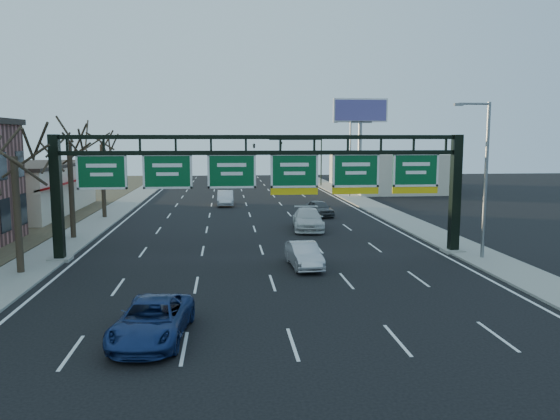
{
  "coord_description": "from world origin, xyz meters",
  "views": [
    {
      "loc": [
        -2.24,
        -23.74,
        6.98
      ],
      "look_at": [
        0.66,
        4.81,
        3.2
      ],
      "focal_mm": 35.0,
      "sensor_mm": 36.0,
      "label": 1
    }
  ],
  "objects": [
    {
      "name": "streetlight_near",
      "position": [
        12.47,
        6.0,
        5.08
      ],
      "size": [
        2.15,
        0.22,
        9.0
      ],
      "color": "slate",
      "rests_on": "sidewalk_right"
    },
    {
      "name": "sidewalk_left",
      "position": [
        -12.8,
        20.0,
        0.06
      ],
      "size": [
        3.0,
        120.0,
        0.12
      ],
      "primitive_type": "cube",
      "color": "gray",
      "rests_on": "ground"
    },
    {
      "name": "car_grey_far",
      "position": [
        6.23,
        24.49,
        0.71
      ],
      "size": [
        2.43,
        4.41,
        1.42
      ],
      "primitive_type": "imported",
      "rotation": [
        0.0,
        0.0,
        0.19
      ],
      "color": "#45484A",
      "rests_on": "ground"
    },
    {
      "name": "cream_strip",
      "position": [
        -21.48,
        29.0,
        2.36
      ],
      "size": [
        10.9,
        18.4,
        4.7
      ],
      "color": "#BBB19B",
      "rests_on": "ground"
    },
    {
      "name": "streetlight_far",
      "position": [
        12.47,
        40.0,
        5.08
      ],
      "size": [
        2.15,
        0.22,
        9.0
      ],
      "color": "slate",
      "rests_on": "sidewalk_right"
    },
    {
      "name": "lane_markings",
      "position": [
        0.0,
        20.0,
        0.01
      ],
      "size": [
        21.6,
        120.0,
        0.01
      ],
      "primitive_type": "cube",
      "color": "white",
      "rests_on": "ground"
    },
    {
      "name": "building_right_distant",
      "position": [
        20.0,
        50.0,
        2.5
      ],
      "size": [
        12.0,
        20.0,
        5.0
      ],
      "primitive_type": "cube",
      "color": "#BBB19B",
      "rests_on": "ground"
    },
    {
      "name": "sidewalk_right",
      "position": [
        12.8,
        20.0,
        0.06
      ],
      "size": [
        3.0,
        120.0,
        0.12
      ],
      "primitive_type": "cube",
      "color": "gray",
      "rests_on": "ground"
    },
    {
      "name": "car_silver_distant",
      "position": [
        -2.2,
        33.27,
        0.77
      ],
      "size": [
        1.64,
        4.67,
        1.54
      ],
      "primitive_type": "imported",
      "rotation": [
        0.0,
        0.0,
        -0.0
      ],
      "color": "silver",
      "rests_on": "ground"
    },
    {
      "name": "car_white_wagon",
      "position": [
        4.08,
        17.23,
        0.8
      ],
      "size": [
        2.74,
        5.72,
        1.61
      ],
      "primitive_type": "imported",
      "rotation": [
        0.0,
        0.0,
        -0.09
      ],
      "color": "silver",
      "rests_on": "ground"
    },
    {
      "name": "tree_far",
      "position": [
        -12.8,
        25.0,
        7.48
      ],
      "size": [
        3.6,
        3.6,
        8.86
      ],
      "color": "#2F231A",
      "rests_on": "sidewalk_left"
    },
    {
      "name": "sign_gantry",
      "position": [
        0.16,
        8.0,
        4.63
      ],
      "size": [
        24.6,
        1.2,
        7.2
      ],
      "color": "black",
      "rests_on": "ground"
    },
    {
      "name": "tree_mid",
      "position": [
        -12.8,
        15.0,
        7.85
      ],
      "size": [
        3.6,
        3.6,
        9.24
      ],
      "color": "#2F231A",
      "rests_on": "sidewalk_left"
    },
    {
      "name": "car_silver_sedan",
      "position": [
        1.99,
        5.04,
        0.68
      ],
      "size": [
        1.73,
        4.21,
        1.36
      ],
      "primitive_type": "imported",
      "rotation": [
        0.0,
        0.0,
        0.07
      ],
      "color": "#AEAEB3",
      "rests_on": "ground"
    },
    {
      "name": "ground",
      "position": [
        0.0,
        0.0,
        0.0
      ],
      "size": [
        160.0,
        160.0,
        0.0
      ],
      "primitive_type": "plane",
      "color": "black",
      "rests_on": "ground"
    },
    {
      "name": "traffic_signal_mast",
      "position": [
        5.69,
        55.0,
        5.5
      ],
      "size": [
        10.16,
        0.54,
        7.0
      ],
      "color": "black",
      "rests_on": "ground"
    },
    {
      "name": "tree_gantry",
      "position": [
        -12.8,
        5.0,
        7.11
      ],
      "size": [
        3.6,
        3.6,
        8.48
      ],
      "color": "#2F231A",
      "rests_on": "sidewalk_left"
    },
    {
      "name": "billboard_right",
      "position": [
        15.0,
        44.98,
        9.06
      ],
      "size": [
        7.0,
        0.5,
        12.0
      ],
      "color": "slate",
      "rests_on": "ground"
    },
    {
      "name": "car_blue_suv",
      "position": [
        -4.82,
        -5.06,
        0.7
      ],
      "size": [
        2.81,
        5.22,
        1.39
      ],
      "primitive_type": "imported",
      "rotation": [
        0.0,
        0.0,
        -0.1
      ],
      "color": "navy",
      "rests_on": "ground"
    }
  ]
}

